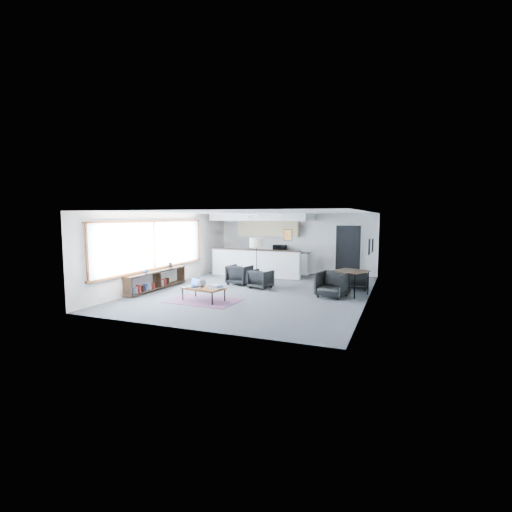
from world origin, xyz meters
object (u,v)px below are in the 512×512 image
at_px(ceramic_pot, 202,283).
at_px(armchair_left, 240,274).
at_px(armchair_right, 261,278).
at_px(microwave, 280,247).
at_px(dining_chair_near, 332,285).
at_px(laptop, 193,284).
at_px(coffee_table, 203,288).
at_px(dining_table, 350,273).
at_px(floor_lamp, 257,244).
at_px(book_stack, 216,287).
at_px(dining_chair_far, 357,281).

relative_size(ceramic_pot, armchair_left, 0.33).
relative_size(armchair_right, microwave, 1.26).
bearing_deg(microwave, dining_chair_near, -59.84).
height_order(laptop, microwave, microwave).
distance_m(coffee_table, dining_table, 4.60).
distance_m(coffee_table, armchair_left, 2.84).
xyz_separation_m(armchair_right, microwave, (-0.51, 3.64, 0.77)).
relative_size(armchair_left, microwave, 1.41).
xyz_separation_m(ceramic_pot, dining_chair_near, (3.47, 1.91, -0.16)).
xyz_separation_m(laptop, armchair_left, (0.23, 2.83, -0.08)).
relative_size(armchair_left, dining_chair_near, 1.07).
distance_m(armchair_left, floor_lamp, 1.26).
bearing_deg(microwave, laptop, -102.68).
bearing_deg(book_stack, armchair_left, 100.63).
height_order(armchair_right, floor_lamp, floor_lamp).
bearing_deg(floor_lamp, dining_chair_near, -18.78).
distance_m(ceramic_pot, dining_chair_far, 5.30).
bearing_deg(book_stack, laptop, -179.52).
xyz_separation_m(dining_chair_far, microwave, (-3.61, 2.65, 0.82)).
xyz_separation_m(book_stack, armchair_left, (-0.53, 2.82, -0.05)).
xyz_separation_m(laptop, dining_chair_near, (3.77, 1.90, -0.10)).
bearing_deg(armchair_left, dining_chair_near, 171.72).
relative_size(coffee_table, dining_table, 1.09).
bearing_deg(laptop, book_stack, 22.62).
bearing_deg(ceramic_pot, dining_table, 32.06).
xyz_separation_m(armchair_left, armchair_right, (0.98, -0.39, -0.04)).
height_order(armchair_right, microwave, microwave).
bearing_deg(armchair_left, dining_table, -179.03).
height_order(armchair_left, microwave, microwave).
bearing_deg(armchair_right, dining_table, -166.08).
distance_m(dining_chair_far, microwave, 4.55).
distance_m(floor_lamp, microwave, 3.22).
relative_size(armchair_left, dining_table, 0.65).
xyz_separation_m(coffee_table, dining_table, (3.87, 2.46, 0.34)).
xyz_separation_m(laptop, dining_table, (4.22, 2.45, 0.24)).
relative_size(floor_lamp, dining_chair_far, 2.88).
bearing_deg(armchair_right, dining_chair_far, -148.45).
relative_size(dining_table, microwave, 2.16).
bearing_deg(dining_chair_near, dining_table, 63.10).
bearing_deg(dining_chair_far, microwave, -46.75).
distance_m(laptop, ceramic_pot, 0.30).
height_order(floor_lamp, dining_table, floor_lamp).
bearing_deg(laptop, dining_chair_near, 48.91).
bearing_deg(dining_chair_near, microwave, 138.69).
height_order(laptop, dining_chair_far, laptop).
bearing_deg(floor_lamp, ceramic_pot, -101.30).
distance_m(laptop, armchair_left, 2.84).
height_order(book_stack, dining_table, dining_table).
relative_size(floor_lamp, dining_chair_near, 2.31).
height_order(coffee_table, book_stack, book_stack).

